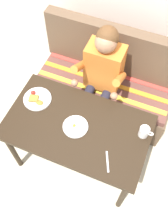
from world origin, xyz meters
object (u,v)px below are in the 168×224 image
table (77,130)px  plate_eggs (75,127)px  fork (107,162)px  couch (105,86)px  plate_breakfast (37,99)px  person (101,73)px  coffee_mug (144,132)px

table → plate_eggs: bearing=-113.8°
fork → couch: bearing=85.2°
plate_breakfast → couch: bearing=57.0°
table → plate_breakfast: plate_breakfast is taller
couch → fork: bearing=-70.7°
person → plate_eggs: 0.61m
plate_eggs → couch: bearing=89.5°
couch → coffee_mug: size_ratio=12.20×
couch → plate_eggs: size_ratio=6.88×
coffee_mug → person: bearing=139.1°
table → plate_breakfast: bearing=166.1°
table → fork: bearing=-30.5°
plate_breakfast → plate_eggs: (0.42, -0.12, -0.00)m
plate_eggs → fork: plate_eggs is taller
plate_eggs → plate_breakfast: bearing=163.7°
plate_breakfast → plate_eggs: bearing=-16.3°
person → coffee_mug: size_ratio=10.27×
plate_breakfast → person: bearing=48.9°
couch → plate_breakfast: couch is taller
person → plate_breakfast: 0.64m
person → plate_eggs: (-0.00, -0.61, -0.00)m
couch → fork: size_ratio=8.47×
coffee_mug → plate_breakfast: bearing=-178.6°
plate_breakfast → fork: bearing=-21.7°
plate_breakfast → coffee_mug: size_ratio=2.07×
plate_breakfast → coffee_mug: coffee_mug is taller
plate_eggs → fork: (0.35, -0.18, -0.01)m
couch → fork: (0.34, -0.96, 0.40)m
table → couch: bearing=90.0°
plate_breakfast → plate_eggs: plate_breakfast is taller
couch → person: bearing=-91.7°
table → person: (-0.01, 0.59, 0.09)m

